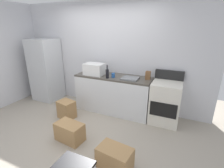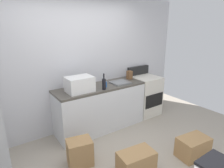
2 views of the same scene
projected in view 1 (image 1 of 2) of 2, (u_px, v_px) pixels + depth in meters
The scene contains 13 objects.
ground_plane at pixel (75, 134), 3.21m from camera, with size 6.00×6.00×0.00m, color #9E9384.
wall_back at pixel (108, 56), 4.12m from camera, with size 5.00×0.10×2.60m, color silver.
kitchen_counter at pixel (113, 94), 3.98m from camera, with size 1.80×0.60×0.90m.
refrigerator at pixel (46, 70), 4.60m from camera, with size 0.68×0.66×1.69m, color silver.
stove_oven at pixel (165, 102), 3.51m from camera, with size 0.60×0.61×1.10m.
microwave at pixel (94, 69), 3.91m from camera, with size 0.46×0.34×0.27m, color white.
sink_basin at pixel (130, 78), 3.61m from camera, with size 0.36×0.32×0.03m, color slate.
wine_bottle at pixel (107, 73), 3.63m from camera, with size 0.07×0.07×0.30m.
coffee_mug at pixel (113, 75), 3.71m from camera, with size 0.08×0.08×0.10m, color #2659A5.
knife_block at pixel (148, 75), 3.56m from camera, with size 0.10×0.10×0.18m, color brown.
cardboard_box_large at pixel (67, 109), 3.73m from camera, with size 0.36×0.28×0.41m, color #A37A4C.
cardboard_box_medium at pixel (115, 158), 2.40m from camera, with size 0.50×0.32×0.33m, color #A37A4C.
cardboard_box_small at pixel (70, 132), 2.99m from camera, with size 0.51×0.30×0.34m, color #A37A4C.
Camera 1 is at (1.78, -2.18, 1.97)m, focal length 26.23 mm.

